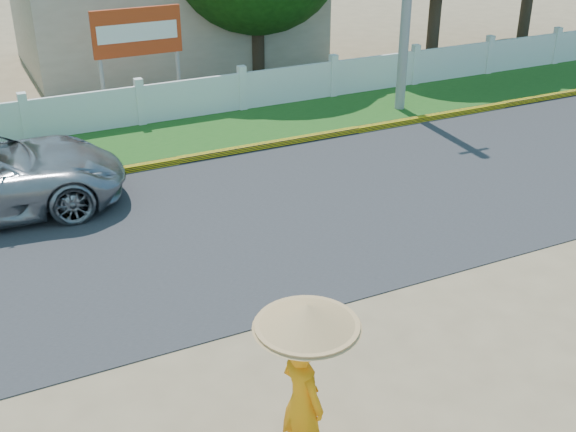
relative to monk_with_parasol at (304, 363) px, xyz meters
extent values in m
plane|color=#9E8460|center=(1.61, 1.73, -1.46)|extent=(120.00, 120.00, 0.00)
cube|color=#38383A|center=(1.61, 6.23, -1.45)|extent=(60.00, 7.00, 0.02)
cube|color=#2D601E|center=(1.61, 11.48, -1.44)|extent=(60.00, 3.50, 0.03)
cube|color=yellow|center=(1.61, 9.78, -1.38)|extent=(40.00, 0.18, 0.16)
cube|color=silver|center=(1.61, 12.93, -0.91)|extent=(40.00, 0.10, 1.10)
cube|color=#B7AD99|center=(4.61, 19.73, 0.14)|extent=(10.00, 6.00, 3.20)
imported|color=orange|center=(-0.02, 0.00, -0.56)|extent=(0.56, 0.73, 1.80)
cylinder|color=gray|center=(0.03, 0.00, 0.13)|extent=(0.03, 0.03, 1.16)
cone|color=tan|center=(0.03, 0.00, 0.63)|extent=(1.23, 1.23, 0.30)
cylinder|color=gray|center=(0.87, 14.03, -0.46)|extent=(0.12, 0.12, 2.00)
cylinder|color=gray|center=(3.07, 14.03, -0.46)|extent=(0.12, 0.12, 2.00)
cube|color=#AD3212|center=(1.97, 14.03, 0.84)|extent=(2.50, 0.12, 1.30)
cube|color=silver|center=(1.97, 13.97, 0.84)|extent=(2.25, 0.02, 0.49)
cylinder|color=#473828|center=(13.09, 15.39, 0.30)|extent=(0.44, 0.44, 3.52)
cylinder|color=#473828|center=(6.78, 16.73, -0.14)|extent=(0.44, 0.44, 2.63)
camera|label=1|loc=(-3.05, -5.84, 5.13)|focal=45.00mm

